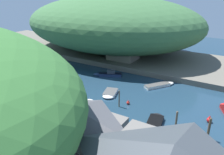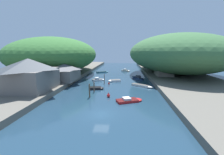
{
  "view_description": "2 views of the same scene",
  "coord_description": "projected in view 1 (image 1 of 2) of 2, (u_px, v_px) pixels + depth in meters",
  "views": [
    {
      "loc": [
        -29.6,
        6.87,
        17.44
      ],
      "look_at": [
        0.64,
        25.3,
        3.31
      ],
      "focal_mm": 35.0,
      "sensor_mm": 36.0,
      "label": 1
    },
    {
      "loc": [
        3.77,
        -22.45,
        10.27
      ],
      "look_at": [
        0.1,
        18.96,
        2.54
      ],
      "focal_mm": 24.0,
      "sensor_mm": 36.0,
      "label": 2
    }
  ],
  "objects": [
    {
      "name": "water_surface",
      "position": [
        89.0,
        90.0,
        41.12
      ],
      "size": [
        130.0,
        130.0,
        0.0
      ],
      "primitive_type": "plane",
      "color": "#1E384C",
      "rests_on": "ground"
    },
    {
      "name": "right_bank",
      "position": [
        140.0,
        57.0,
        59.24
      ],
      "size": [
        22.0,
        120.0,
        1.16
      ],
      "color": "#666056",
      "rests_on": "ground"
    },
    {
      "name": "hillside_right",
      "position": [
        111.0,
        23.0,
        61.95
      ],
      "size": [
        37.13,
        51.99,
        15.35
      ],
      "color": "#3D6B3D",
      "rests_on": "right_bank"
    },
    {
      "name": "boathouse_shed",
      "position": [
        73.0,
        126.0,
        23.68
      ],
      "size": [
        7.95,
        10.58,
        5.04
      ],
      "color": "slate",
      "rests_on": "left_bank"
    },
    {
      "name": "right_bank_cottage",
      "position": [
        123.0,
        51.0,
        54.99
      ],
      "size": [
        5.86,
        7.36,
        4.0
      ],
      "color": "gray",
      "rests_on": "right_bank"
    },
    {
      "name": "boat_open_rowboat",
      "position": [
        35.0,
        65.0,
        53.71
      ],
      "size": [
        4.48,
        3.12,
        1.17
      ],
      "rotation": [
        0.0,
        0.0,
        4.41
      ],
      "color": "silver",
      "rests_on": "water_surface"
    },
    {
      "name": "boat_white_cruiser",
      "position": [
        161.0,
        85.0,
        42.73
      ],
      "size": [
        6.11,
        4.91,
        0.55
      ],
      "rotation": [
        0.0,
        0.0,
        4.1
      ],
      "color": "silver",
      "rests_on": "water_surface"
    },
    {
      "name": "boat_near_quay",
      "position": [
        110.0,
        94.0,
        38.99
      ],
      "size": [
        4.45,
        3.15,
        0.58
      ],
      "rotation": [
        0.0,
        0.0,
        1.86
      ],
      "color": "white",
      "rests_on": "water_surface"
    },
    {
      "name": "boat_cabin_cruiser",
      "position": [
        107.0,
        74.0,
        47.87
      ],
      "size": [
        4.14,
        6.17,
        1.3
      ],
      "rotation": [
        0.0,
        0.0,
        0.48
      ],
      "color": "navy",
      "rests_on": "water_surface"
    },
    {
      "name": "boat_far_upstream",
      "position": [
        87.0,
        105.0,
        35.16
      ],
      "size": [
        4.5,
        3.38,
        1.09
      ],
      "rotation": [
        0.0,
        0.0,
        5.14
      ],
      "color": "white",
      "rests_on": "water_surface"
    },
    {
      "name": "boat_far_right_bank",
      "position": [
        156.0,
        120.0,
        31.07
      ],
      "size": [
        4.16,
        2.52,
        0.59
      ],
      "rotation": [
        0.0,
        0.0,
        4.88
      ],
      "color": "black",
      "rests_on": "water_surface"
    },
    {
      "name": "boat_navy_launch",
      "position": [
        9.0,
        84.0,
        43.08
      ],
      "size": [
        5.74,
        4.22,
        0.53
      ],
      "rotation": [
        0.0,
        0.0,
        5.21
      ],
      "color": "teal",
      "rests_on": "water_surface"
    },
    {
      "name": "mooring_post_nearest",
      "position": [
        209.0,
        128.0,
        27.03
      ],
      "size": [
        0.32,
        0.32,
        3.08
      ],
      "color": "brown",
      "rests_on": "water_surface"
    },
    {
      "name": "mooring_post_second",
      "position": [
        176.0,
        120.0,
        29.2
      ],
      "size": [
        0.27,
        0.27,
        2.68
      ],
      "color": "brown",
      "rests_on": "water_surface"
    },
    {
      "name": "mooring_post_fourth",
      "position": [
        119.0,
        98.0,
        34.72
      ],
      "size": [
        0.2,
        0.2,
        2.93
      ],
      "color": "brown",
      "rests_on": "water_surface"
    },
    {
      "name": "channel_buoy_near",
      "position": [
        128.0,
        102.0,
        35.91
      ],
      "size": [
        0.53,
        0.53,
        0.8
      ],
      "color": "red",
      "rests_on": "water_surface"
    },
    {
      "name": "channel_buoy_far",
      "position": [
        209.0,
        120.0,
        30.91
      ],
      "size": [
        0.74,
        0.74,
        1.11
      ],
      "color": "red",
      "rests_on": "water_surface"
    }
  ]
}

